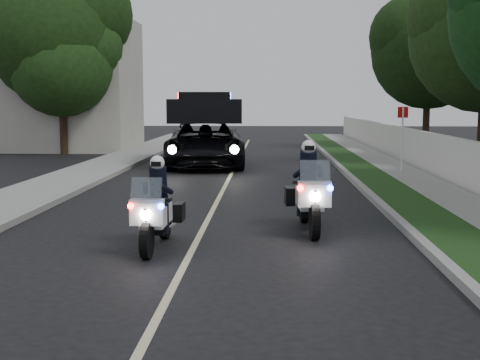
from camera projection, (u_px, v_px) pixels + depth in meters
The scene contains 19 objects.
ground at pixel (167, 298), 8.42m from camera, with size 120.00×120.00×0.00m, color black.
curb_right at pixel (365, 190), 18.14m from camera, with size 0.20×60.00×0.15m, color gray.
grass_verge at pixel (389, 190), 18.11m from camera, with size 1.20×60.00×0.16m, color #193814.
sidewalk_right at pixel (435, 191), 18.05m from camera, with size 1.40×60.00×0.16m, color gray.
property_wall at pixel (472, 167), 17.92m from camera, with size 0.22×60.00×1.50m, color beige.
curb_left at pixel (82, 188), 18.51m from camera, with size 0.20×60.00×0.15m, color gray.
sidewalk_left at pixel (45, 188), 18.55m from camera, with size 2.00×60.00×0.16m, color gray.
building_far at pixel (59, 85), 34.21m from camera, with size 8.00×6.00×7.00m, color #A8A396.
lane_marking at pixel (222, 192), 18.33m from camera, with size 0.12×50.00×0.01m, color #BFB78C.
police_moto_left at pixel (157, 248), 11.34m from camera, with size 0.68×1.94×1.65m, color silver, non-canonical shape.
police_moto_right at pixel (309, 230), 12.89m from camera, with size 0.76×2.16×1.83m, color silver, non-canonical shape.
police_suv at pixel (205, 166), 25.63m from camera, with size 3.02×6.52×3.17m, color black.
bicycle at pixel (186, 152), 32.56m from camera, with size 0.60×1.71×0.89m, color black.
cyclist at pixel (186, 152), 32.56m from camera, with size 0.62×0.42×1.73m, color black.
sign_post at pixel (401, 176), 22.27m from camera, with size 0.39×0.39×2.50m, color #BA0D13, non-canonical shape.
tree_right_d at pixel (480, 167), 25.25m from camera, with size 5.96×5.96×9.94m, color #203C14, non-canonical shape.
tree_right_e at pixel (425, 150), 34.22m from camera, with size 6.09×6.09×10.16m, color black, non-canonical shape.
tree_left_near at pixel (64, 154), 31.42m from camera, with size 5.14×5.14×8.56m, color #1F4316, non-canonical shape.
tree_left_far at pixel (59, 153), 32.08m from camera, with size 6.68×6.68×11.14m, color #193611, non-canonical shape.
Camera 1 is at (1.33, -8.11, 2.60)m, focal length 47.44 mm.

